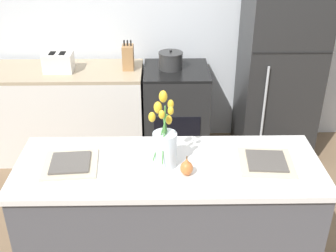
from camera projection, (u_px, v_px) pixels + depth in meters
name	position (u px, v px, depth m)	size (l,w,h in m)	color
back_wall	(165.00, 8.00, 4.01)	(5.20, 0.08, 2.70)	silver
kitchen_island	(169.00, 223.00, 2.67)	(1.80, 0.66, 0.89)	#4C4C51
back_counter	(56.00, 113.00, 4.07)	(1.68, 0.60, 0.88)	silver
stove_range	(176.00, 112.00, 4.08)	(0.60, 0.61, 0.88)	black
refrigerator	(279.00, 65.00, 3.87)	(0.68, 0.67, 1.84)	black
flower_vase	(165.00, 144.00, 2.39)	(0.16, 0.20, 0.44)	silver
pear_figurine	(187.00, 167.00, 2.35)	(0.07, 0.07, 0.12)	#C66B33
plate_setting_left	(70.00, 164.00, 2.45)	(0.34, 0.34, 0.02)	beige
plate_setting_right	(266.00, 162.00, 2.46)	(0.34, 0.34, 0.02)	beige
toaster	(58.00, 62.00, 3.79)	(0.28, 0.18, 0.17)	silver
cooking_pot	(171.00, 60.00, 3.85)	(0.22, 0.22, 0.18)	#2D2D2D
knife_block	(128.00, 57.00, 3.83)	(0.10, 0.14, 0.27)	#A37547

